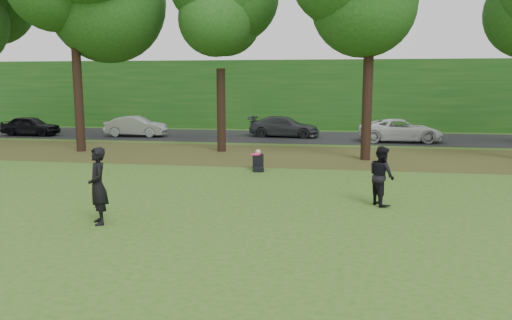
{
  "coord_description": "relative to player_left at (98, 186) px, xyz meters",
  "views": [
    {
      "loc": [
        2.7,
        -10.37,
        3.53
      ],
      "look_at": [
        0.46,
        3.41,
        1.3
      ],
      "focal_mm": 35.0,
      "sensor_mm": 36.0,
      "label": 1
    }
  ],
  "objects": [
    {
      "name": "ground",
      "position": [
        3.08,
        -0.86,
        -0.96
      ],
      "size": [
        120.0,
        120.0,
        0.0
      ],
      "primitive_type": "plane",
      "color": "#2D551A",
      "rests_on": "ground"
    },
    {
      "name": "leaf_litter",
      "position": [
        3.08,
        12.14,
        -0.96
      ],
      "size": [
        60.0,
        7.0,
        0.01
      ],
      "primitive_type": "cube",
      "color": "#4D3B1B",
      "rests_on": "ground"
    },
    {
      "name": "street",
      "position": [
        3.08,
        20.14,
        -0.95
      ],
      "size": [
        70.0,
        7.0,
        0.02
      ],
      "primitive_type": "cube",
      "color": "black",
      "rests_on": "ground"
    },
    {
      "name": "far_hedge",
      "position": [
        3.08,
        26.14,
        1.54
      ],
      "size": [
        70.0,
        3.0,
        5.0
      ],
      "primitive_type": "cube",
      "color": "#164A15",
      "rests_on": "ground"
    },
    {
      "name": "player_left",
      "position": [
        0.0,
        0.0,
        0.0
      ],
      "size": [
        0.78,
        0.84,
        1.92
      ],
      "primitive_type": "imported",
      "rotation": [
        0.0,
        0.0,
        -0.96
      ],
      "color": "black",
      "rests_on": "ground"
    },
    {
      "name": "player_right",
      "position": [
        7.07,
        3.09,
        -0.11
      ],
      "size": [
        0.93,
        1.02,
        1.7
      ],
      "primitive_type": "imported",
      "rotation": [
        0.0,
        0.0,
        2.01
      ],
      "color": "black",
      "rests_on": "ground"
    },
    {
      "name": "parked_cars",
      "position": [
        3.69,
        19.06,
        -0.29
      ],
      "size": [
        35.87,
        3.88,
        1.34
      ],
      "color": "black",
      "rests_on": "street"
    },
    {
      "name": "frisbee",
      "position": [
        3.63,
        1.84,
        0.61
      ],
      "size": [
        0.38,
        0.38,
        0.04
      ],
      "color": "#F9156B",
      "rests_on": "ground"
    },
    {
      "name": "seated_person",
      "position": [
        2.73,
        8.04,
        -0.65
      ],
      "size": [
        0.55,
        0.8,
        0.83
      ],
      "rotation": [
        0.0,
        0.0,
        0.21
      ],
      "color": "black",
      "rests_on": "ground"
    }
  ]
}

